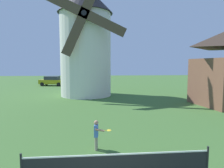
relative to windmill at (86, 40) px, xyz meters
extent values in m
cylinder|color=silver|center=(0.00, 0.02, -1.72)|extent=(5.57, 5.57, 9.03)
cylinder|color=black|center=(0.00, -3.02, 2.07)|extent=(0.50, 0.60, 0.50)
cube|color=#4C3D2D|center=(0.00, -3.17, 2.07)|extent=(8.18, 0.12, 4.39)
cube|color=#4C3D2D|center=(0.00, -3.17, 2.07)|extent=(4.39, 0.12, 8.18)
cylinder|color=black|center=(4.21, -17.22, -5.69)|extent=(0.06, 0.06, 1.10)
cube|color=black|center=(1.56, -17.22, -5.56)|extent=(5.27, 0.01, 0.55)
cube|color=white|center=(1.56, -17.22, -5.27)|extent=(5.27, 0.02, 0.04)
cylinder|color=#9E937F|center=(0.97, -14.58, -5.96)|extent=(0.11, 0.11, 0.56)
cylinder|color=#9E937F|center=(0.95, -14.72, -5.96)|extent=(0.11, 0.11, 0.56)
cube|color=#4C7AD1|center=(0.96, -14.65, -5.43)|extent=(0.18, 0.29, 0.50)
sphere|color=tan|center=(0.96, -14.65, -5.10)|extent=(0.19, 0.19, 0.19)
cylinder|color=tan|center=(0.98, -14.47, -5.45)|extent=(0.08, 0.08, 0.37)
cylinder|color=tan|center=(1.11, -14.82, -5.36)|extent=(0.39, 0.13, 0.14)
cylinder|color=yellow|center=(1.25, -14.84, -5.36)|extent=(0.22, 0.05, 0.04)
ellipsoid|color=yellow|center=(1.47, -14.87, -5.36)|extent=(0.21, 0.26, 0.03)
cube|color=#999919|center=(-6.02, 11.05, -5.59)|extent=(4.26, 2.36, 0.70)
cube|color=#2D333D|center=(-6.02, 11.05, -4.96)|extent=(2.48, 1.86, 0.56)
cylinder|color=black|center=(-4.52, 11.65, -5.94)|extent=(0.62, 0.28, 0.60)
cylinder|color=black|center=(-4.81, 9.98, -5.94)|extent=(0.62, 0.28, 0.60)
cylinder|color=black|center=(-7.22, 12.12, -5.94)|extent=(0.62, 0.28, 0.60)
cylinder|color=black|center=(-7.51, 10.45, -5.94)|extent=(0.62, 0.28, 0.60)
cube|color=#1E6638|center=(-0.91, 11.82, -5.59)|extent=(4.38, 2.24, 0.70)
cube|color=#2D333D|center=(-0.91, 11.82, -4.96)|extent=(2.52, 1.80, 0.56)
cylinder|color=black|center=(0.62, 12.47, -5.94)|extent=(0.62, 0.26, 0.60)
cylinder|color=black|center=(0.39, 10.79, -5.94)|extent=(0.62, 0.26, 0.60)
cylinder|color=black|center=(-2.21, 12.85, -5.94)|extent=(0.62, 0.26, 0.60)
cylinder|color=black|center=(-2.43, 11.17, -5.94)|extent=(0.62, 0.26, 0.60)
camera|label=1|loc=(0.89, -22.57, -2.74)|focal=31.96mm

